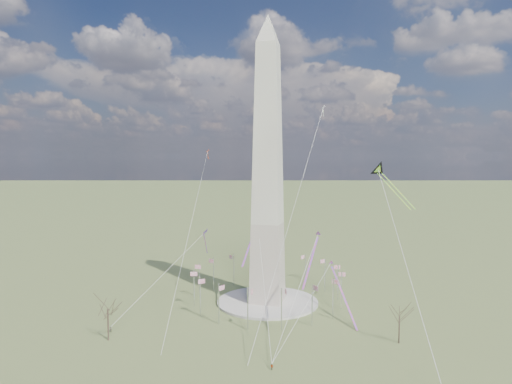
% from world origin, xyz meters
% --- Properties ---
extents(ground, '(2000.00, 2000.00, 0.00)m').
position_xyz_m(ground, '(0.00, 0.00, 0.00)').
color(ground, '#3D552A').
rests_on(ground, ground).
extents(plaza, '(36.00, 36.00, 0.80)m').
position_xyz_m(plaza, '(0.00, 0.00, 0.40)').
color(plaza, '#AAA29B').
rests_on(plaza, ground).
extents(washington_monument, '(15.56, 15.56, 100.00)m').
position_xyz_m(washington_monument, '(0.00, 0.00, 47.95)').
color(washington_monument, '#AB9D8F').
rests_on(washington_monument, plaza).
extents(flagpole_ring, '(54.40, 54.40, 13.00)m').
position_xyz_m(flagpole_ring, '(-0.00, -0.00, 7.27)').
color(flagpole_ring, silver).
rests_on(flagpole_ring, ground).
extents(tree_near, '(6.60, 6.60, 11.55)m').
position_xyz_m(tree_near, '(43.73, -24.95, 8.23)').
color(tree_near, '#4C3A2E').
rests_on(tree_near, ground).
extents(tree_far, '(7.79, 7.79, 13.64)m').
position_xyz_m(tree_far, '(-36.23, -43.80, 9.72)').
color(tree_far, '#4C3A2E').
rests_on(tree_far, ground).
extents(person_west, '(0.87, 0.75, 1.53)m').
position_xyz_m(person_west, '(-39.10, -38.08, 0.76)').
color(person_west, gray).
rests_on(person_west, ground).
extents(person_centre, '(0.89, 0.40, 1.50)m').
position_xyz_m(person_centre, '(12.79, -49.64, 0.75)').
color(person_centre, gray).
rests_on(person_centre, ground).
extents(kite_delta_black, '(16.17, 17.45, 15.98)m').
position_xyz_m(kite_delta_black, '(38.11, 15.71, 46.57)').
color(kite_delta_black, black).
rests_on(kite_delta_black, ground).
extents(kite_diamond_purple, '(2.28, 3.17, 9.61)m').
position_xyz_m(kite_diamond_purple, '(-24.58, 2.83, 23.15)').
color(kite_diamond_purple, '#371666').
rests_on(kite_diamond_purple, ground).
extents(kite_streamer_left, '(3.06, 19.47, 13.37)m').
position_xyz_m(kite_streamer_left, '(18.93, -21.42, 23.58)').
color(kite_streamer_left, '#F34226').
rests_on(kite_streamer_left, ground).
extents(kite_streamer_mid, '(1.88, 20.22, 13.90)m').
position_xyz_m(kite_streamer_mid, '(-5.15, -1.67, 24.28)').
color(kite_streamer_mid, '#F34226').
rests_on(kite_streamer_mid, ground).
extents(kite_streamer_right, '(11.48, 22.17, 16.40)m').
position_xyz_m(kite_streamer_right, '(25.53, -4.92, 10.01)').
color(kite_streamer_right, '#F34226').
rests_on(kite_streamer_right, ground).
extents(kite_small_red, '(1.60, 1.44, 4.39)m').
position_xyz_m(kite_small_red, '(-33.67, 30.20, 54.25)').
color(kite_small_red, red).
rests_on(kite_small_red, ground).
extents(kite_small_white, '(1.60, 1.83, 4.97)m').
position_xyz_m(kite_small_white, '(13.39, 50.99, 73.64)').
color(kite_small_white, white).
rests_on(kite_small_white, ground).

